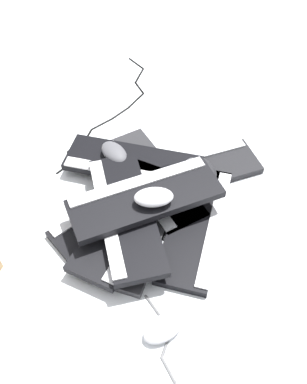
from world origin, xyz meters
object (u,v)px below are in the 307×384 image
(keyboard_4, at_px, (152,179))
(mouse_4, at_px, (176,172))
(mouse_0, at_px, (163,328))
(mouse_2, at_px, (114,153))
(keyboard_2, at_px, (197,224))
(mouse_5, at_px, (154,197))
(keyboard_1, at_px, (140,224))
(keyboard_8, at_px, (145,198))
(keyboard_5, at_px, (127,219))
(keyboard_3, at_px, (193,171))
(keyboard_6, at_px, (133,164))
(keyboard_7, at_px, (125,214))
(keyboard_0, at_px, (120,210))
(mouse_1, at_px, (193,171))
(mouse_3, at_px, (204,169))

(keyboard_4, xyz_separation_m, mouse_4, (-0.07, 0.01, 0.04))
(keyboard_4, distance_m, mouse_0, 0.50)
(mouse_2, bearing_deg, keyboard_2, -169.50)
(mouse_0, bearing_deg, mouse_5, -119.04)
(keyboard_1, xyz_separation_m, keyboard_8, (-0.02, -0.03, 0.09))
(keyboard_5, relative_size, mouse_2, 4.14)
(keyboard_3, xyz_separation_m, keyboard_6, (0.20, -0.02, 0.03))
(keyboard_5, height_order, keyboard_7, keyboard_7)
(keyboard_1, relative_size, mouse_4, 4.21)
(keyboard_0, xyz_separation_m, keyboard_4, (-0.11, -0.12, 0.00))
(keyboard_4, xyz_separation_m, keyboard_8, (0.03, 0.15, 0.09))
(keyboard_1, bearing_deg, mouse_0, 96.12)
(keyboard_8, height_order, mouse_0, keyboard_8)
(mouse_1, bearing_deg, keyboard_6, 81.83)
(keyboard_7, bearing_deg, keyboard_5, -157.23)
(keyboard_2, xyz_separation_m, mouse_5, (0.13, -0.02, 0.13))
(keyboard_6, relative_size, keyboard_7, 1.02)
(keyboard_8, xyz_separation_m, mouse_0, (-0.02, 0.35, -0.08))
(mouse_2, bearing_deg, keyboard_0, 150.45)
(keyboard_2, bearing_deg, mouse_3, -104.75)
(keyboard_8, bearing_deg, mouse_2, -68.83)
(keyboard_2, bearing_deg, mouse_2, -47.97)
(mouse_3, bearing_deg, keyboard_5, -82.26)
(keyboard_8, bearing_deg, keyboard_2, 163.50)
(keyboard_1, xyz_separation_m, keyboard_6, (0.01, -0.22, 0.03))
(mouse_1, height_order, mouse_2, mouse_2)
(keyboard_3, xyz_separation_m, mouse_4, (0.06, 0.03, 0.04))
(keyboard_1, height_order, keyboard_7, keyboard_7)
(mouse_3, bearing_deg, keyboard_6, -128.52)
(keyboard_5, xyz_separation_m, mouse_5, (-0.08, 0.00, 0.10))
(keyboard_6, height_order, mouse_1, mouse_1)
(keyboard_0, distance_m, keyboard_5, 0.07)
(keyboard_5, relative_size, mouse_4, 4.14)
(mouse_1, xyz_separation_m, mouse_3, (-0.04, -0.01, 0.00))
(mouse_0, distance_m, mouse_3, 0.53)
(keyboard_6, distance_m, mouse_4, 0.14)
(keyboard_6, bearing_deg, keyboard_7, 80.85)
(keyboard_3, distance_m, mouse_3, 0.05)
(keyboard_5, bearing_deg, mouse_2, -83.66)
(mouse_1, bearing_deg, keyboard_5, 135.17)
(keyboard_6, xyz_separation_m, mouse_0, (-0.04, 0.55, -0.02))
(keyboard_3, height_order, mouse_2, mouse_2)
(mouse_0, height_order, mouse_1, mouse_1)
(keyboard_7, height_order, mouse_4, keyboard_7)
(mouse_4, bearing_deg, keyboard_3, -148.96)
(keyboard_5, xyz_separation_m, keyboard_7, (0.00, 0.00, 0.03))
(keyboard_4, xyz_separation_m, keyboard_5, (0.09, 0.18, 0.03))
(keyboard_3, height_order, mouse_0, mouse_0)
(keyboard_8, xyz_separation_m, mouse_5, (-0.02, 0.03, 0.04))
(keyboard_0, height_order, keyboard_4, same)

